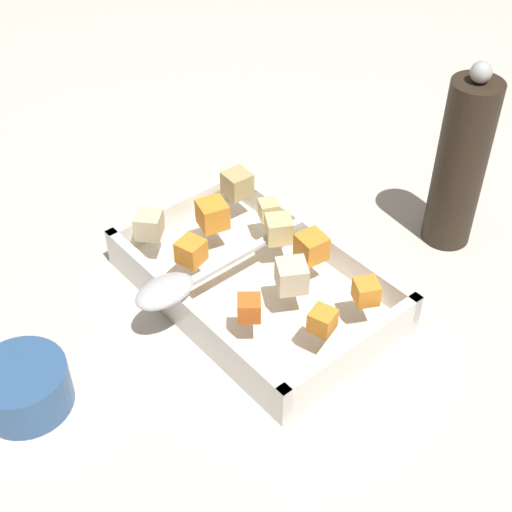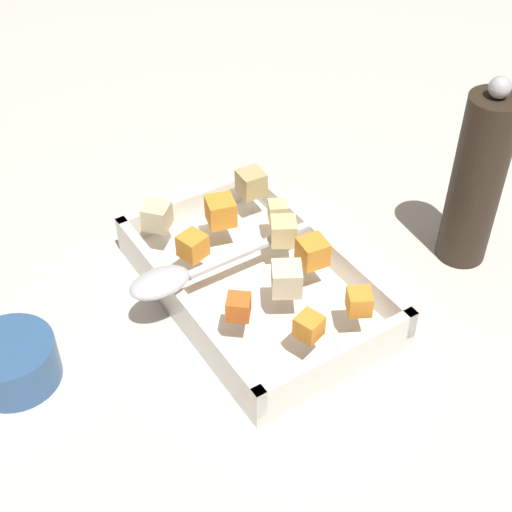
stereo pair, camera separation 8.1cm
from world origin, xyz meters
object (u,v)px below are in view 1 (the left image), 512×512
Objects in this scene: small_prep_bowl at (24,387)px; baking_dish at (256,285)px; serving_spoon at (175,286)px; pepper_mill at (461,164)px.

baking_dish is at bearing 83.81° from small_prep_bowl.
serving_spoon is at bearing -101.59° from baking_dish.
pepper_mill is at bearing 73.29° from baking_dish.
small_prep_bowl is at bearing -96.19° from baking_dish.
pepper_mill reaches higher than serving_spoon.
baking_dish is 3.44× the size of small_prep_bowl.
serving_spoon is 0.96× the size of pepper_mill.
pepper_mill is at bearing -15.57° from serving_spoon.
pepper_mill is (0.08, 0.25, 0.10)m from baking_dish.
baking_dish is at bearing -11.85° from serving_spoon.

